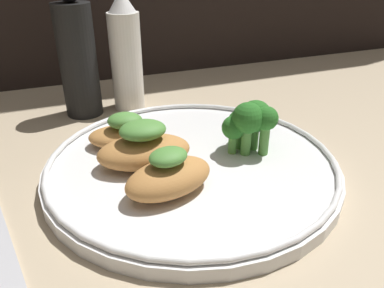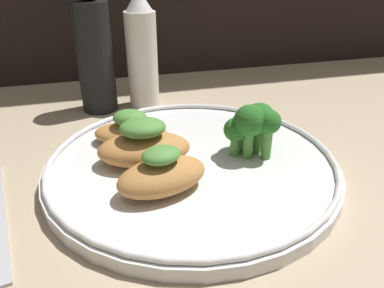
% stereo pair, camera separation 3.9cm
% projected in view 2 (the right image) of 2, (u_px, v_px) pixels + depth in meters
% --- Properties ---
extents(ground_plane, '(1.80, 1.80, 0.01)m').
position_uv_depth(ground_plane, '(192.00, 175.00, 0.41)').
color(ground_plane, tan).
extents(plate, '(0.31, 0.31, 0.02)m').
position_uv_depth(plate, '(192.00, 164.00, 0.41)').
color(plate, white).
rests_on(plate, ground_plane).
extents(grilled_meat_front, '(0.10, 0.07, 0.05)m').
position_uv_depth(grilled_meat_front, '(162.00, 174.00, 0.34)').
color(grilled_meat_front, '#BC7F42').
rests_on(grilled_meat_front, plate).
extents(grilled_meat_middle, '(0.10, 0.07, 0.05)m').
position_uv_depth(grilled_meat_middle, '(144.00, 146.00, 0.39)').
color(grilled_meat_middle, '#BC7F42').
rests_on(grilled_meat_middle, plate).
extents(grilled_meat_back, '(0.10, 0.08, 0.04)m').
position_uv_depth(grilled_meat_back, '(131.00, 131.00, 0.43)').
color(grilled_meat_back, '#BC7F42').
rests_on(grilled_meat_back, plate).
extents(broccoli_bunch, '(0.06, 0.06, 0.06)m').
position_uv_depth(broccoli_bunch, '(252.00, 124.00, 0.40)').
color(broccoli_bunch, '#569942').
rests_on(broccoli_bunch, plate).
extents(sauce_bottle, '(0.05, 0.05, 0.17)m').
position_uv_depth(sauce_bottle, '(142.00, 53.00, 0.55)').
color(sauce_bottle, white).
rests_on(sauce_bottle, ground_plane).
extents(pepper_grinder, '(0.05, 0.05, 0.19)m').
position_uv_depth(pepper_grinder, '(94.00, 53.00, 0.53)').
color(pepper_grinder, black).
rests_on(pepper_grinder, ground_plane).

